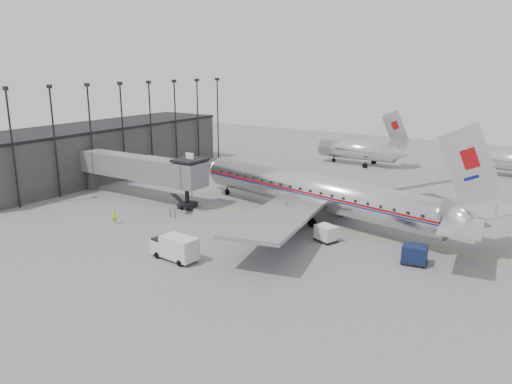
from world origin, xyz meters
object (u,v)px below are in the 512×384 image
(baggage_cart_navy, at_px, (415,254))
(airliner, at_px, (319,193))
(ramp_worker, at_px, (114,217))
(service_van, at_px, (174,247))
(baggage_cart_white, at_px, (326,233))

(baggage_cart_navy, bearing_deg, airliner, 142.28)
(ramp_worker, bearing_deg, service_van, -56.20)
(service_van, xyz_separation_m, baggage_cart_navy, (19.27, 11.19, -0.27))
(service_van, height_order, baggage_cart_white, service_van)
(airliner, bearing_deg, ramp_worker, -130.82)
(airliner, distance_m, baggage_cart_white, 8.00)
(airliner, height_order, baggage_cart_white, airliner)
(airliner, distance_m, service_van, 19.66)
(baggage_cart_navy, distance_m, ramp_worker, 33.05)
(baggage_cart_navy, distance_m, baggage_cart_white, 9.48)
(baggage_cart_white, relative_size, ramp_worker, 1.57)
(baggage_cart_white, bearing_deg, baggage_cart_navy, 14.89)
(baggage_cart_navy, xyz_separation_m, baggage_cart_white, (-9.42, 1.04, -0.05))
(service_van, xyz_separation_m, ramp_worker, (-13.05, 4.22, -0.39))
(airliner, relative_size, ramp_worker, 24.11)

